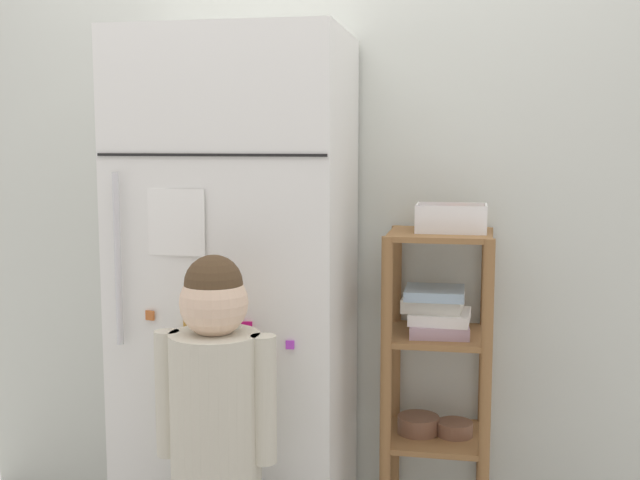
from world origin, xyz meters
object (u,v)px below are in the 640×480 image
(pantry_shelf_unit, at_px, (437,355))
(child_standing, at_px, (216,406))
(fruit_bin, at_px, (453,221))
(refrigerator, at_px, (240,299))

(pantry_shelf_unit, bearing_deg, child_standing, -136.12)
(child_standing, height_order, pantry_shelf_unit, pantry_shelf_unit)
(child_standing, distance_m, pantry_shelf_unit, 0.80)
(pantry_shelf_unit, distance_m, fruit_bin, 0.44)
(refrigerator, xyz_separation_m, pantry_shelf_unit, (0.64, 0.10, -0.18))
(child_standing, xyz_separation_m, pantry_shelf_unit, (0.57, 0.55, 0.03))
(refrigerator, relative_size, fruit_bin, 7.63)
(refrigerator, relative_size, pantry_shelf_unit, 1.58)
(pantry_shelf_unit, height_order, fruit_bin, fruit_bin)
(refrigerator, bearing_deg, fruit_bin, 9.85)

